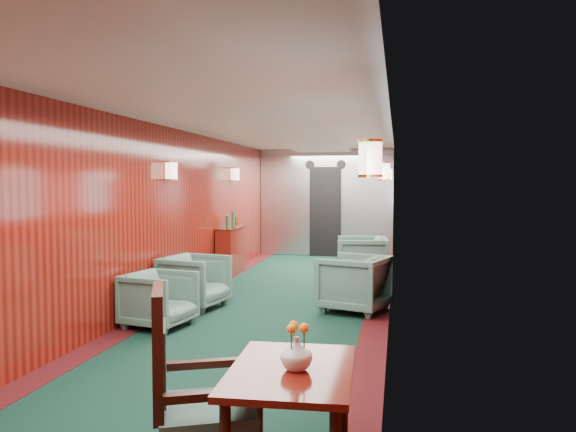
% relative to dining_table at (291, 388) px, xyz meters
% --- Properties ---
extents(room, '(12.00, 12.10, 2.40)m').
position_rel_dining_table_xyz_m(room, '(-1.06, 3.80, 1.07)').
color(room, black).
rests_on(room, ground).
extents(bulkhead, '(2.98, 0.17, 2.39)m').
position_rel_dining_table_xyz_m(bulkhead, '(-1.06, 9.71, 0.62)').
color(bulkhead, silver).
rests_on(bulkhead, ground).
extents(windows_right, '(0.02, 8.60, 0.80)m').
position_rel_dining_table_xyz_m(windows_right, '(0.43, 4.05, 0.88)').
color(windows_right, silver).
rests_on(windows_right, ground).
extents(wall_sconces, '(2.97, 7.97, 0.25)m').
position_rel_dining_table_xyz_m(wall_sconces, '(-1.06, 4.36, 1.22)').
color(wall_sconces, '#FFE9C6').
rests_on(wall_sconces, ground).
extents(dining_table, '(0.67, 0.93, 0.68)m').
position_rel_dining_table_xyz_m(dining_table, '(0.00, 0.00, 0.00)').
color(dining_table, maroon).
rests_on(dining_table, ground).
extents(side_chair, '(0.64, 0.65, 1.11)m').
position_rel_dining_table_xyz_m(side_chair, '(-0.51, -0.18, 0.03)').
color(side_chair, '#1D443D').
rests_on(side_chair, ground).
extents(credenza, '(0.30, 0.95, 1.13)m').
position_rel_dining_table_xyz_m(credenza, '(-2.40, 6.80, -0.13)').
color(credenza, maroon).
rests_on(credenza, ground).
extents(flower_vase, '(0.18, 0.18, 0.17)m').
position_rel_dining_table_xyz_m(flower_vase, '(0.03, -0.03, 0.19)').
color(flower_vase, silver).
rests_on(flower_vase, dining_table).
extents(armchair_left_near, '(0.81, 0.80, 0.63)m').
position_rel_dining_table_xyz_m(armchair_left_near, '(-2.11, 3.09, -0.25)').
color(armchair_left_near, '#1D443D').
rests_on(armchair_left_near, ground).
extents(armchair_left_far, '(0.89, 0.87, 0.69)m').
position_rel_dining_table_xyz_m(armchair_left_far, '(-2.07, 4.12, -0.22)').
color(armchair_left_far, '#1D443D').
rests_on(armchair_left_far, ground).
extents(armchair_right_near, '(1.00, 0.98, 0.72)m').
position_rel_dining_table_xyz_m(armchair_right_near, '(-0.01, 4.29, -0.20)').
color(armchair_right_near, '#1D443D').
rests_on(armchair_right_near, ground).
extents(armchair_right_far, '(0.90, 0.88, 0.75)m').
position_rel_dining_table_xyz_m(armchair_right_far, '(-0.05, 6.51, -0.19)').
color(armchair_right_far, '#1D443D').
rests_on(armchair_right_far, ground).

